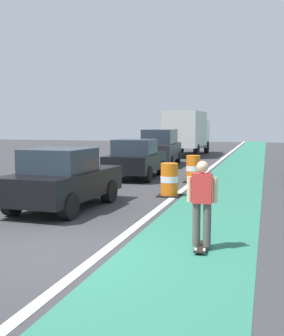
# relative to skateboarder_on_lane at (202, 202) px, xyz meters

# --- Properties ---
(ground_plane) EXTENTS (100.00, 100.00, 0.00)m
(ground_plane) POSITION_rel_skateboarder_on_lane_xyz_m (-2.63, -0.96, -0.91)
(ground_plane) COLOR #38383A
(bike_lane_strip) EXTENTS (2.50, 80.00, 0.01)m
(bike_lane_strip) POSITION_rel_skateboarder_on_lane_xyz_m (-0.23, 11.04, -0.91)
(bike_lane_strip) COLOR #2D755B
(bike_lane_strip) RESTS_ON ground
(lane_divider_stripe) EXTENTS (0.20, 80.00, 0.01)m
(lane_divider_stripe) POSITION_rel_skateboarder_on_lane_xyz_m (-1.73, 11.04, -0.91)
(lane_divider_stripe) COLOR silver
(lane_divider_stripe) RESTS_ON ground
(skateboarder_on_lane) EXTENTS (0.57, 0.81, 1.69)m
(skateboarder_on_lane) POSITION_rel_skateboarder_on_lane_xyz_m (0.00, 0.00, 0.00)
(skateboarder_on_lane) COLOR black
(skateboarder_on_lane) RESTS_ON ground
(parked_sedan_nearest) EXTENTS (2.08, 4.19, 1.70)m
(parked_sedan_nearest) POSITION_rel_skateboarder_on_lane_xyz_m (-4.29, 2.94, -0.08)
(parked_sedan_nearest) COLOR black
(parked_sedan_nearest) RESTS_ON ground
(parked_sedan_second) EXTENTS (1.99, 4.14, 1.70)m
(parked_sedan_second) POSITION_rel_skateboarder_on_lane_xyz_m (-4.32, 10.08, -0.08)
(parked_sedan_second) COLOR black
(parked_sedan_second) RESTS_ON ground
(parked_suv_third) EXTENTS (2.12, 4.70, 2.04)m
(parked_suv_third) POSITION_rel_skateboarder_on_lane_xyz_m (-4.71, 16.15, 0.12)
(parked_suv_third) COLOR black
(parked_suv_third) RESTS_ON ground
(traffic_barrel_front) EXTENTS (0.73, 0.73, 1.09)m
(traffic_barrel_front) POSITION_rel_skateboarder_on_lane_xyz_m (-1.90, 5.85, -0.38)
(traffic_barrel_front) COLOR orange
(traffic_barrel_front) RESTS_ON ground
(traffic_barrel_mid) EXTENTS (0.73, 0.73, 1.09)m
(traffic_barrel_mid) POSITION_rel_skateboarder_on_lane_xyz_m (-1.72, 9.49, -0.38)
(traffic_barrel_mid) COLOR orange
(traffic_barrel_mid) RESTS_ON ground
(delivery_truck_down_block) EXTENTS (2.38, 7.61, 3.23)m
(delivery_truck_down_block) POSITION_rel_skateboarder_on_lane_xyz_m (-4.54, 24.19, 0.94)
(delivery_truck_down_block) COLOR beige
(delivery_truck_down_block) RESTS_ON ground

